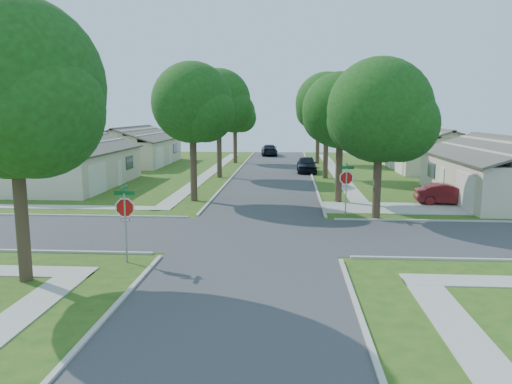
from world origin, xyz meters
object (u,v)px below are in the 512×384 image
Objects in this scene: stop_sign_sw at (125,211)px; stop_sign_ne at (346,180)px; house_nw_far at (133,150)px; tree_e_far at (319,110)px; tree_w_mid at (219,104)px; tree_ne_corner at (381,115)px; house_ne_near at (507,177)px; tree_w_far at (235,115)px; car_curb_west at (269,150)px; house_nw_near at (66,167)px; car_curb_east at (307,164)px; tree_e_mid at (327,106)px; tree_e_near at (341,114)px; car_driveway at (448,194)px; house_ne_far at (431,154)px; tree_sw_corner at (15,96)px.

stop_sign_ne is at bearing 45.00° from stop_sign_sw.
tree_e_far is at bearing 5.53° from house_nw_far.
stop_sign_ne is 19.31m from tree_w_mid.
tree_ne_corner is 12.47m from house_ne_near.
tree_w_far reaches higher than car_curb_west.
house_nw_near is at bearing -120.82° from tree_w_far.
stop_sign_sw is 31.03m from car_curb_east.
car_curb_east is (7.84, 4.28, -5.70)m from tree_w_mid.
stop_sign_ne is 20.68m from car_curb_east.
tree_e_mid is 0.68× the size of house_ne_near.
tree_ne_corner is at bearing -16.55° from stop_sign_ne.
car_curb_west is (14.79, 29.12, -0.77)m from house_nw_near.
tree_e_near is at bearing -69.39° from tree_w_far.
tree_w_mid is 0.70× the size of house_nw_far.
car_driveway is 37.63m from car_curb_west.
tree_w_mid reaches higher than tree_w_far.
tree_w_far reaches higher than house_ne_near.
house_nw_near is at bearing -152.10° from tree_w_mid.
car_curb_west is at bearing 39.34° from house_nw_far.
car_driveway is at bearing -40.28° from house_nw_far.
house_ne_far and house_nw_near have the same top height.
tree_sw_corner is 40.20m from house_nw_far.
tree_w_far is at bearing 131.79° from car_curb_east.
house_ne_far is at bearing 35.42° from tree_e_mid.
house_ne_near is 3.43× the size of car_driveway.
tree_e_mid reaches higher than house_nw_near.
house_nw_far is 20.34m from car_curb_east.
tree_e_near is at bearing -90.00° from tree_e_far.
car_curb_east is (10.64, 32.28, -5.48)m from tree_sw_corner.
tree_e_near is 0.61× the size of house_nw_far.
car_curb_east is (-12.79, 14.29, -0.73)m from house_ne_near.
tree_e_near is 0.87× the size of tree_sw_corner.
tree_w_far reaches higher than stop_sign_sw.
stop_sign_ne is 0.31× the size of tree_sw_corner.
car_driveway is (6.75, -0.31, -4.99)m from tree_e_near.
car_driveway is 0.86× the size of car_curb_east.
tree_sw_corner is 2.06× the size of car_curb_east.
stop_sign_sw reaches higher than car_curb_east.
stop_sign_ne is at bearing -86.03° from car_curb_east.
tree_e_near is 2.09× the size of car_driveway.
tree_e_near is at bearing 108.53° from tree_ne_corner.
stop_sign_sw reaches higher than car_driveway.
tree_e_near is 15.26m from tree_w_mid.
car_curb_east is at bearing 71.76° from tree_sw_corner.
tree_w_mid reaches higher than car_curb_east.
house_nw_far is (-20.74, 22.99, -4.13)m from tree_e_near.
tree_e_mid is 22.12m from house_nw_near.
house_ne_near is at bearing 35.18° from tree_ne_corner.
house_nw_far reaches higher than stop_sign_ne.
tree_w_mid is 1.00× the size of tree_sw_corner.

